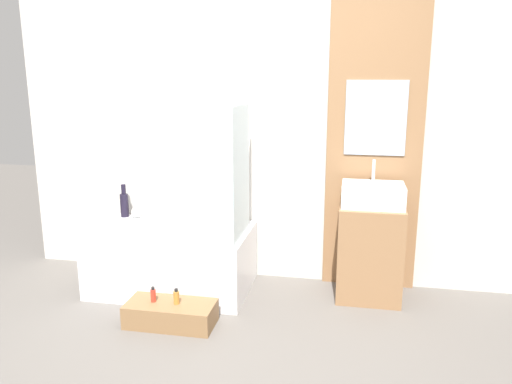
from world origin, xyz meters
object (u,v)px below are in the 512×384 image
sink (373,195)px  bottle_soap_primary (153,295)px  wooden_step_bench (171,314)px  vase_tall_dark (124,204)px  bathtub (173,259)px  bottle_soap_secondary (176,297)px  vase_round_light (137,212)px

sink → bottle_soap_primary: (-1.47, -0.73, -0.61)m
wooden_step_bench → vase_tall_dark: bearing=129.7°
sink → vase_tall_dark: size_ratio=1.60×
bathtub → bottle_soap_secondary: bathtub is taller
vase_tall_dark → vase_round_light: 0.13m
bottle_soap_secondary → vase_round_light: bearing=127.3°
bathtub → sink: (1.54, 0.14, 0.57)m
vase_tall_dark → bottle_soap_primary: 1.14m
wooden_step_bench → bottle_soap_secondary: size_ratio=5.57×
bottle_soap_primary → bottle_soap_secondary: (0.17, 0.00, 0.00)m
wooden_step_bench → vase_round_light: 1.15m
vase_tall_dark → bottle_soap_secondary: vase_tall_dark is taller
bathtub → bottle_soap_primary: size_ratio=11.42×
wooden_step_bench → bottle_soap_secondary: bottle_soap_secondary is taller
wooden_step_bench → sink: size_ratio=1.34×
bathtub → bottle_soap_primary: bearing=-82.9°
vase_tall_dark → bottle_soap_secondary: 1.23m
wooden_step_bench → vase_round_light: size_ratio=6.49×
wooden_step_bench → sink: bearing=28.3°
vase_round_light → bottle_soap_secondary: (0.66, -0.86, -0.33)m
vase_tall_dark → bottle_soap_primary: vase_tall_dark is taller
vase_tall_dark → bottle_soap_primary: size_ratio=2.63×
vase_tall_dark → bottle_soap_primary: (0.60, -0.88, -0.40)m
sink → vase_tall_dark: (-2.07, 0.15, -0.21)m
vase_tall_dark → vase_round_light: size_ratio=3.02×
bathtub → sink: sink is taller
sink → vase_round_light: sink is taller
wooden_step_bench → vase_round_light: (-0.61, 0.86, 0.46)m
sink → bottle_soap_secondary: 1.61m
sink → bottle_soap_secondary: (-1.30, -0.73, -0.61)m
vase_tall_dark → bottle_soap_secondary: bearing=-48.6°
bottle_soap_primary → vase_tall_dark: bearing=124.6°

